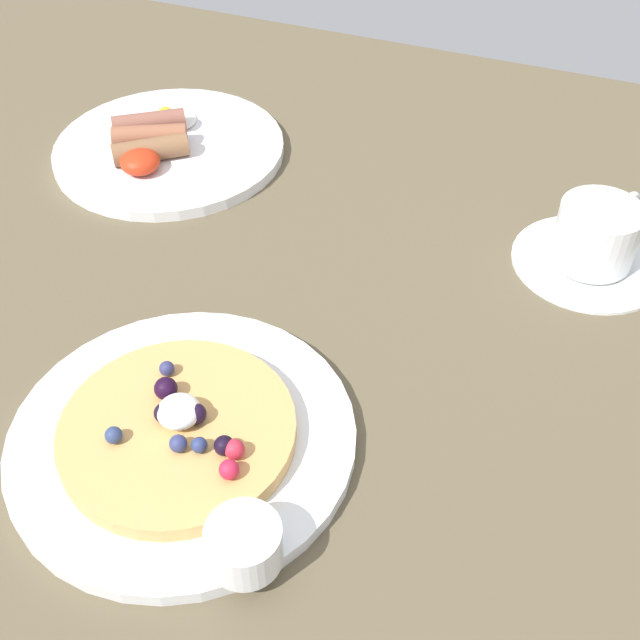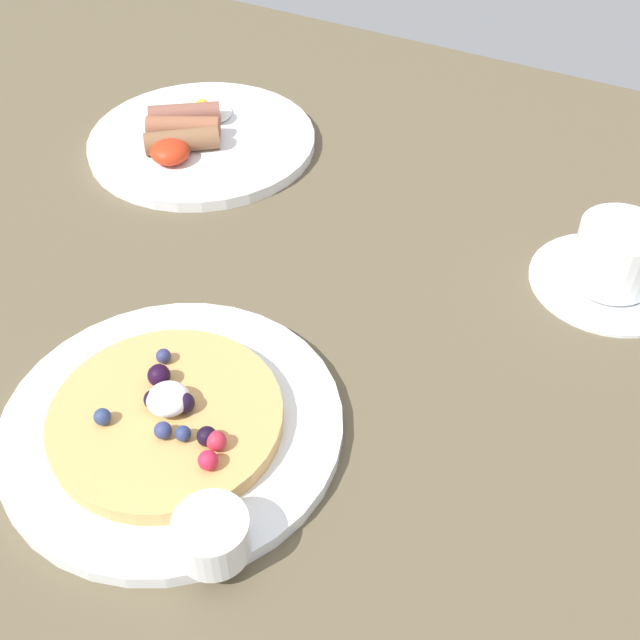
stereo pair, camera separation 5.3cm
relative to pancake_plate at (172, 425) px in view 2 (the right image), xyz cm
name	(u,v)px [view 2 (the right image)]	position (x,y,z in cm)	size (l,w,h in cm)	color
ground_plane	(271,368)	(2.76, 10.55, -2.14)	(188.02, 127.44, 3.00)	brown
pancake_plate	(172,425)	(0.00, 0.00, 0.00)	(27.19, 27.19, 1.27)	white
pancake_with_berries	(167,417)	(0.07, -0.47, 1.53)	(18.28, 18.28, 3.47)	tan
syrup_ramekin	(212,535)	(9.21, -7.82, 2.34)	(5.24, 5.24, 3.30)	white
breakfast_plate	(202,141)	(-21.66, 36.42, 0.01)	(26.55, 26.55, 1.30)	white
fried_breakfast	(184,129)	(-23.21, 35.24, 1.80)	(11.31, 15.82, 2.75)	brown
coffee_saucer	(608,281)	(26.54, 34.05, -0.28)	(14.92, 14.92, 0.71)	white
coffee_cup	(619,252)	(26.61, 34.20, 3.15)	(7.91, 10.42, 5.92)	white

